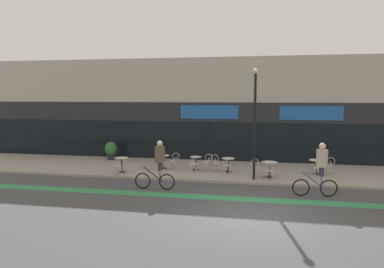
# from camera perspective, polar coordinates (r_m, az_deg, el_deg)

# --- Properties ---
(ground_plane) EXTENTS (120.00, 120.00, 0.00)m
(ground_plane) POSITION_cam_1_polar(r_m,az_deg,el_deg) (13.47, 9.04, -12.10)
(ground_plane) COLOR #424244
(sidewalk_slab) EXTENTS (40.00, 5.50, 0.12)m
(sidewalk_slab) POSITION_cam_1_polar(r_m,az_deg,el_deg) (20.47, 9.85, -5.69)
(sidewalk_slab) COLOR gray
(sidewalk_slab) RESTS_ON ground
(storefront_facade) EXTENTS (40.00, 4.06, 6.47)m
(storefront_facade) POSITION_cam_1_polar(r_m,az_deg,el_deg) (24.80, 10.26, 3.66)
(storefront_facade) COLOR #B2A899
(storefront_facade) RESTS_ON ground
(bike_lane_stripe) EXTENTS (36.00, 0.70, 0.01)m
(bike_lane_stripe) POSITION_cam_1_polar(r_m,az_deg,el_deg) (15.36, 9.33, -9.82)
(bike_lane_stripe) COLOR #2D844C
(bike_lane_stripe) RESTS_ON ground
(bistro_table_0) EXTENTS (0.70, 0.70, 0.77)m
(bistro_table_0) POSITION_cam_1_polar(r_m,az_deg,el_deg) (20.05, -10.67, -4.19)
(bistro_table_0) COLOR black
(bistro_table_0) RESTS_ON sidewalk_slab
(bistro_table_1) EXTENTS (0.67, 0.67, 0.74)m
(bistro_table_1) POSITION_cam_1_polar(r_m,az_deg,el_deg) (20.72, -4.39, -3.83)
(bistro_table_1) COLOR black
(bistro_table_1) RESTS_ON sidewalk_slab
(bistro_table_2) EXTENTS (0.61, 0.61, 0.73)m
(bistro_table_2) POSITION_cam_1_polar(r_m,az_deg,el_deg) (20.27, 0.57, -4.07)
(bistro_table_2) COLOR black
(bistro_table_2) RESTS_ON sidewalk_slab
(bistro_table_3) EXTENTS (0.67, 0.67, 0.73)m
(bistro_table_3) POSITION_cam_1_polar(r_m,az_deg,el_deg) (19.87, 5.54, -4.28)
(bistro_table_3) COLOR black
(bistro_table_3) RESTS_ON sidewalk_slab
(bistro_table_4) EXTENTS (0.78, 0.78, 0.77)m
(bistro_table_4) POSITION_cam_1_polar(r_m,az_deg,el_deg) (18.85, 11.73, -4.83)
(bistro_table_4) COLOR black
(bistro_table_4) RESTS_ON sidewalk_slab
(bistro_table_5) EXTENTS (0.70, 0.70, 0.74)m
(bistro_table_5) POSITION_cam_1_polar(r_m,az_deg,el_deg) (20.21, 18.38, -4.36)
(bistro_table_5) COLOR black
(bistro_table_5) RESTS_ON sidewalk_slab
(cafe_chair_0_near) EXTENTS (0.40, 0.58, 0.90)m
(cafe_chair_0_near) POSITION_cam_1_polar(r_m,az_deg,el_deg) (19.49, -11.36, -4.58)
(cafe_chair_0_near) COLOR #B7B2AD
(cafe_chair_0_near) RESTS_ON sidewalk_slab
(cafe_chair_1_near) EXTENTS (0.45, 0.60, 0.90)m
(cafe_chair_1_near) POSITION_cam_1_polar(r_m,az_deg,el_deg) (20.13, -4.90, -4.15)
(cafe_chair_1_near) COLOR #B7B2AD
(cafe_chair_1_near) RESTS_ON sidewalk_slab
(cafe_chair_1_side) EXTENTS (0.59, 0.43, 0.90)m
(cafe_chair_1_side) POSITION_cam_1_polar(r_m,az_deg,el_deg) (20.56, -2.71, -3.93)
(cafe_chair_1_side) COLOR #B7B2AD
(cafe_chair_1_side) RESTS_ON sidewalk_slab
(cafe_chair_2_near) EXTENTS (0.42, 0.58, 0.90)m
(cafe_chair_2_near) POSITION_cam_1_polar(r_m,az_deg,el_deg) (19.67, 0.22, -4.37)
(cafe_chair_2_near) COLOR #B7B2AD
(cafe_chair_2_near) RESTS_ON sidewalk_slab
(cafe_chair_2_side) EXTENTS (0.57, 0.40, 0.90)m
(cafe_chair_2_side) POSITION_cam_1_polar(r_m,az_deg,el_deg) (20.16, 2.32, -4.12)
(cafe_chair_2_side) COLOR #B7B2AD
(cafe_chair_2_side) RESTS_ON sidewalk_slab
(cafe_chair_3_near) EXTENTS (0.41, 0.58, 0.90)m
(cafe_chair_3_near) POSITION_cam_1_polar(r_m,az_deg,el_deg) (19.26, 5.36, -4.62)
(cafe_chair_3_near) COLOR #B7B2AD
(cafe_chair_3_near) RESTS_ON sidewalk_slab
(cafe_chair_3_side) EXTENTS (0.58, 0.42, 0.90)m
(cafe_chair_3_side) POSITION_cam_1_polar(r_m,az_deg,el_deg) (19.94, 3.74, -4.24)
(cafe_chair_3_side) COLOR #B7B2AD
(cafe_chair_3_side) RESTS_ON sidewalk_slab
(cafe_chair_4_near) EXTENTS (0.41, 0.58, 0.90)m
(cafe_chair_4_near) POSITION_cam_1_polar(r_m,az_deg,el_deg) (18.25, 11.74, -5.31)
(cafe_chair_4_near) COLOR #B7B2AD
(cafe_chair_4_near) RESTS_ON sidewalk_slab
(cafe_chair_4_side) EXTENTS (0.60, 0.45, 0.90)m
(cafe_chair_4_side) POSITION_cam_1_polar(r_m,az_deg,el_deg) (18.85, 9.83, -4.91)
(cafe_chair_4_side) COLOR #B7B2AD
(cafe_chair_4_side) RESTS_ON sidewalk_slab
(cafe_chair_5_near) EXTENTS (0.45, 0.60, 0.90)m
(cafe_chair_5_near) POSITION_cam_1_polar(r_m,az_deg,el_deg) (19.60, 18.63, -4.72)
(cafe_chair_5_near) COLOR #B7B2AD
(cafe_chair_5_near) RESTS_ON sidewalk_slab
(cafe_chair_5_side) EXTENTS (0.58, 0.42, 0.90)m
(cafe_chair_5_side) POSITION_cam_1_polar(r_m,az_deg,el_deg) (20.30, 20.14, -4.41)
(cafe_chair_5_side) COLOR #B7B2AD
(cafe_chair_5_side) RESTS_ON sidewalk_slab
(planter_pot) EXTENTS (0.73, 0.73, 1.13)m
(planter_pot) POSITION_cam_1_polar(r_m,az_deg,el_deg) (24.01, -12.26, -2.38)
(planter_pot) COLOR #232326
(planter_pot) RESTS_ON sidewalk_slab
(lamp_post) EXTENTS (0.26, 0.26, 5.28)m
(lamp_post) POSITION_cam_1_polar(r_m,az_deg,el_deg) (17.92, 9.56, 2.68)
(lamp_post) COLOR black
(lamp_post) RESTS_ON sidewalk_slab
(cyclist_0) EXTENTS (1.83, 0.55, 2.22)m
(cyclist_0) POSITION_cam_1_polar(r_m,az_deg,el_deg) (16.17, 18.95, -4.59)
(cyclist_0) COLOR black
(cyclist_0) RESTS_ON ground
(cyclist_1) EXTENTS (1.83, 0.48, 2.17)m
(cyclist_1) POSITION_cam_1_polar(r_m,az_deg,el_deg) (16.54, -5.14, -4.23)
(cyclist_1) COLOR black
(cyclist_1) RESTS_ON ground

